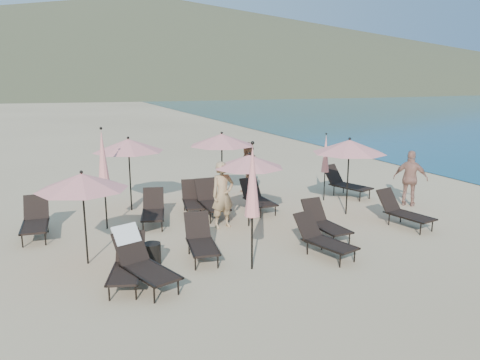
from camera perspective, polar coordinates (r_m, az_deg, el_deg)
name	(u,v)px	position (r m, az deg, el deg)	size (l,w,h in m)	color
ground	(302,252)	(11.61, 7.62, -8.69)	(800.00, 800.00, 0.00)	#D6BA8C
volcanic_headland	(167,42)	(322.07, -8.94, 16.26)	(690.00, 690.00, 55.00)	brown
lounger_0	(128,264)	(9.97, -13.55, -9.91)	(1.06, 1.71, 0.92)	black
lounger_1	(141,259)	(9.86, -11.93, -9.46)	(1.18, 1.88, 1.11)	black
lounger_2	(201,240)	(11.10, -4.80, -7.24)	(0.84, 1.68, 0.93)	black
lounger_3	(323,238)	(11.34, 10.06, -6.96)	(1.02, 1.71, 0.93)	black
lounger_4	(324,222)	(12.57, 10.24, -5.04)	(0.68, 1.63, 0.92)	black
lounger_5	(403,211)	(14.09, 19.25, -3.56)	(0.95, 1.76, 0.96)	black
lounger_6	(35,220)	(13.58, -23.69, -4.47)	(0.75, 1.74, 0.98)	black
lounger_7	(153,209)	(13.71, -10.55, -3.55)	(0.99, 1.72, 0.93)	black
lounger_8	(193,199)	(14.67, -5.74, -2.34)	(0.91, 1.71, 0.93)	black
lounger_9	(211,200)	(14.36, -3.51, -2.46)	(0.75, 1.80, 1.02)	black
lounger_10	(257,197)	(14.85, 2.10, -2.10)	(0.66, 1.64, 0.93)	black
lounger_11	(345,183)	(17.09, 12.71, -0.32)	(1.20, 1.91, 1.03)	black
umbrella_open_0	(82,182)	(10.84, -18.71, -0.18)	(2.02, 2.02, 2.17)	black
umbrella_open_1	(249,161)	(12.97, 1.10, 2.30)	(1.98, 1.98, 2.13)	black
umbrella_open_2	(349,147)	(14.48, 13.18, 3.99)	(2.23, 2.23, 2.40)	black
umbrella_open_3	(128,145)	(14.95, -13.45, 4.14)	(2.20, 2.20, 2.37)	black
umbrella_open_4	(222,140)	(15.82, -2.24, 4.93)	(2.21, 2.21, 2.38)	black
umbrella_closed_0	(252,182)	(9.95, 1.52, -0.19)	(0.33, 0.33, 2.86)	black
umbrella_closed_1	(326,154)	(16.08, 10.39, 3.15)	(0.27, 0.27, 2.34)	black
umbrella_closed_2	(103,159)	(13.25, -16.38, 2.49)	(0.33, 0.33, 2.86)	black
side_table_0	(152,254)	(10.91, -10.68, -8.82)	(0.41, 0.41, 0.49)	black
side_table_1	(311,232)	(12.30, 8.61, -6.34)	(0.37, 0.37, 0.47)	black
beachgoer_a	(223,195)	(13.10, -2.11, -1.81)	(0.69, 0.45, 1.88)	tan
beachgoer_b	(248,169)	(16.73, 0.97, 1.36)	(0.92, 0.72, 1.90)	#AA7757
beachgoer_c	(410,178)	(16.28, 20.07, 0.18)	(1.08, 0.45, 1.84)	#A7715E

